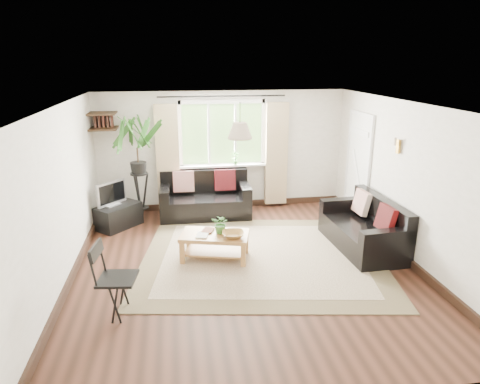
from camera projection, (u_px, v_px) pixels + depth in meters
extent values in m
plane|color=black|center=(244.00, 266.00, 6.46)|extent=(5.50, 5.50, 0.00)
plane|color=white|center=(245.00, 105.00, 5.74)|extent=(5.50, 5.50, 0.00)
cube|color=beige|center=(222.00, 151.00, 8.70)|extent=(5.00, 0.02, 2.40)
cube|color=beige|center=(299.00, 288.00, 3.51)|extent=(5.00, 0.02, 2.40)
cube|color=beige|center=(61.00, 199.00, 5.74)|extent=(0.02, 5.50, 2.40)
cube|color=beige|center=(407.00, 183.00, 6.47)|extent=(0.02, 5.50, 2.40)
cube|color=beige|center=(262.00, 256.00, 6.75)|extent=(4.18, 3.74, 0.02)
cube|color=silver|center=(358.00, 168.00, 8.13)|extent=(0.06, 0.96, 2.06)
imported|color=#386C2B|center=(221.00, 224.00, 6.56)|extent=(0.36, 0.35, 0.30)
imported|color=olive|center=(233.00, 234.00, 6.44)|extent=(0.36, 0.36, 0.08)
imported|color=silver|center=(197.00, 235.00, 6.51)|extent=(0.22, 0.27, 0.02)
imported|color=brown|center=(203.00, 230.00, 6.70)|extent=(0.24, 0.27, 0.02)
cube|color=black|center=(119.00, 216.00, 7.90)|extent=(0.88, 0.89, 0.43)
imported|color=#2D6023|center=(235.00, 158.00, 8.66)|extent=(0.14, 0.10, 0.27)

